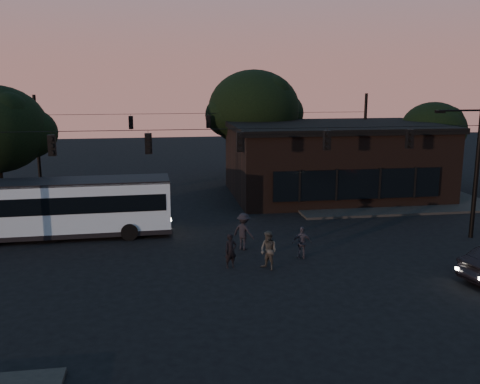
{
  "coord_description": "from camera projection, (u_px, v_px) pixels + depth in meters",
  "views": [
    {
      "loc": [
        -4.13,
        -22.2,
        8.58
      ],
      "look_at": [
        0.0,
        4.0,
        3.0
      ],
      "focal_mm": 40.0,
      "sensor_mm": 36.0,
      "label": 1
    }
  ],
  "objects": [
    {
      "name": "pedestrian_a",
      "position": [
        231.0,
        251.0,
        24.75
      ],
      "size": [
        0.69,
        0.56,
        1.62
      ],
      "primitive_type": "imported",
      "rotation": [
        0.0,
        0.0,
        0.33
      ],
      "color": "black",
      "rests_on": "ground"
    },
    {
      "name": "pedestrian_b",
      "position": [
        269.0,
        250.0,
        24.52
      ],
      "size": [
        1.07,
        1.11,
        1.8
      ],
      "primitive_type": "imported",
      "rotation": [
        0.0,
        0.0,
        -0.92
      ],
      "color": "#33322E",
      "rests_on": "ground"
    },
    {
      "name": "sidewalk_far_right",
      "position": [
        380.0,
        198.0,
        39.2
      ],
      "size": [
        14.0,
        10.0,
        0.15
      ],
      "primitive_type": "cube",
      "color": "black",
      "rests_on": "ground"
    },
    {
      "name": "signal_rig_near",
      "position": [
        240.0,
        164.0,
        26.8
      ],
      "size": [
        26.24,
        0.3,
        7.5
      ],
      "color": "black",
      "rests_on": "ground"
    },
    {
      "name": "ground",
      "position": [
        254.0,
        276.0,
        23.85
      ],
      "size": [
        120.0,
        120.0,
        0.0
      ],
      "primitive_type": "plane",
      "color": "black",
      "rests_on": "ground"
    },
    {
      "name": "tree_right",
      "position": [
        433.0,
        130.0,
        43.04
      ],
      "size": [
        5.2,
        5.2,
        6.86
      ],
      "color": "black",
      "rests_on": "ground"
    },
    {
      "name": "bus",
      "position": [
        66.0,
        205.0,
        29.42
      ],
      "size": [
        11.45,
        3.02,
        3.21
      ],
      "rotation": [
        0.0,
        0.0,
        0.02
      ],
      "color": "#A3BFD0",
      "rests_on": "ground"
    },
    {
      "name": "sidewalk_far_left",
      "position": [
        7.0,
        211.0,
        35.24
      ],
      "size": [
        14.0,
        10.0,
        0.15
      ],
      "primitive_type": "cube",
      "color": "black",
      "rests_on": "ground"
    },
    {
      "name": "signal_rig_far",
      "position": [
        209.0,
        136.0,
        42.32
      ],
      "size": [
        26.24,
        0.3,
        7.5
      ],
      "color": "black",
      "rests_on": "ground"
    },
    {
      "name": "pedestrian_d",
      "position": [
        244.0,
        231.0,
        27.43
      ],
      "size": [
        1.38,
        1.37,
        1.91
      ],
      "primitive_type": "imported",
      "rotation": [
        0.0,
        0.0,
        2.37
      ],
      "color": "black",
      "rests_on": "ground"
    },
    {
      "name": "pedestrian_c",
      "position": [
        302.0,
        243.0,
        26.04
      ],
      "size": [
        1.0,
        0.58,
        1.6
      ],
      "primitive_type": "imported",
      "rotation": [
        0.0,
        0.0,
        2.93
      ],
      "color": "#2E2D37",
      "rests_on": "ground"
    },
    {
      "name": "tree_behind",
      "position": [
        254.0,
        109.0,
        44.45
      ],
      "size": [
        7.6,
        7.6,
        9.43
      ],
      "color": "black",
      "rests_on": "ground"
    },
    {
      "name": "building",
      "position": [
        333.0,
        160.0,
        40.11
      ],
      "size": [
        15.4,
        10.41,
        5.4
      ],
      "color": "black",
      "rests_on": "ground"
    }
  ]
}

